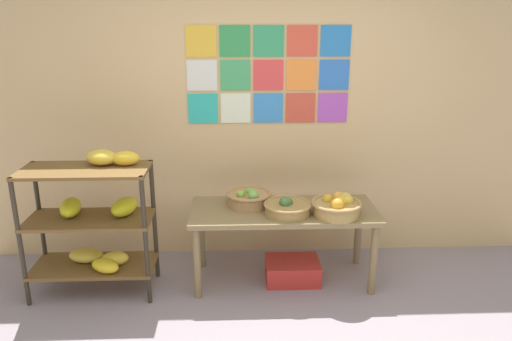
{
  "coord_description": "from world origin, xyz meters",
  "views": [
    {
      "loc": [
        -0.23,
        -2.42,
        2.12
      ],
      "look_at": [
        -0.1,
        1.03,
        1.04
      ],
      "focal_mm": 34.54,
      "sensor_mm": 36.0,
      "label": 1
    }
  ],
  "objects_px": {
    "fruit_basket_back_right": "(337,206)",
    "produce_crate_under_table": "(292,270)",
    "fruit_basket_centre": "(287,207)",
    "banana_shelf_unit": "(95,217)",
    "display_table": "(283,218)",
    "fruit_basket_back_left": "(249,197)"
  },
  "relations": [
    {
      "from": "fruit_basket_centre",
      "to": "display_table",
      "type": "bearing_deg",
      "value": 100.99
    },
    {
      "from": "banana_shelf_unit",
      "to": "display_table",
      "type": "xyz_separation_m",
      "value": [
        1.48,
        0.1,
        -0.07
      ]
    },
    {
      "from": "fruit_basket_back_right",
      "to": "fruit_basket_back_left",
      "type": "height_order",
      "value": "fruit_basket_back_right"
    },
    {
      "from": "banana_shelf_unit",
      "to": "produce_crate_under_table",
      "type": "relative_size",
      "value": 2.59
    },
    {
      "from": "fruit_basket_back_right",
      "to": "fruit_basket_centre",
      "type": "relative_size",
      "value": 1.04
    },
    {
      "from": "banana_shelf_unit",
      "to": "fruit_basket_back_left",
      "type": "bearing_deg",
      "value": 9.14
    },
    {
      "from": "banana_shelf_unit",
      "to": "display_table",
      "type": "relative_size",
      "value": 0.77
    },
    {
      "from": "fruit_basket_back_left",
      "to": "produce_crate_under_table",
      "type": "relative_size",
      "value": 0.83
    },
    {
      "from": "banana_shelf_unit",
      "to": "produce_crate_under_table",
      "type": "height_order",
      "value": "banana_shelf_unit"
    },
    {
      "from": "fruit_basket_back_right",
      "to": "produce_crate_under_table",
      "type": "xyz_separation_m",
      "value": [
        -0.32,
        0.12,
        -0.62
      ]
    },
    {
      "from": "fruit_basket_back_right",
      "to": "fruit_basket_centre",
      "type": "xyz_separation_m",
      "value": [
        -0.39,
        0.04,
        -0.02
      ]
    },
    {
      "from": "fruit_basket_back_right",
      "to": "produce_crate_under_table",
      "type": "distance_m",
      "value": 0.71
    },
    {
      "from": "display_table",
      "to": "fruit_basket_back_left",
      "type": "relative_size",
      "value": 4.06
    },
    {
      "from": "fruit_basket_centre",
      "to": "fruit_basket_back_right",
      "type": "bearing_deg",
      "value": -5.44
    },
    {
      "from": "display_table",
      "to": "fruit_basket_back_left",
      "type": "bearing_deg",
      "value": 161.5
    },
    {
      "from": "fruit_basket_back_left",
      "to": "fruit_basket_centre",
      "type": "xyz_separation_m",
      "value": [
        0.3,
        -0.2,
        -0.01
      ]
    },
    {
      "from": "fruit_basket_centre",
      "to": "produce_crate_under_table",
      "type": "relative_size",
      "value": 0.86
    },
    {
      "from": "fruit_basket_centre",
      "to": "banana_shelf_unit",
      "type": "bearing_deg",
      "value": 179.87
    },
    {
      "from": "banana_shelf_unit",
      "to": "fruit_basket_back_right",
      "type": "xyz_separation_m",
      "value": [
        1.89,
        -0.04,
        0.08
      ]
    },
    {
      "from": "fruit_basket_back_left",
      "to": "fruit_basket_back_right",
      "type": "bearing_deg",
      "value": -18.86
    },
    {
      "from": "display_table",
      "to": "fruit_basket_centre",
      "type": "relative_size",
      "value": 3.95
    },
    {
      "from": "display_table",
      "to": "fruit_basket_back_right",
      "type": "relative_size",
      "value": 3.81
    }
  ]
}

